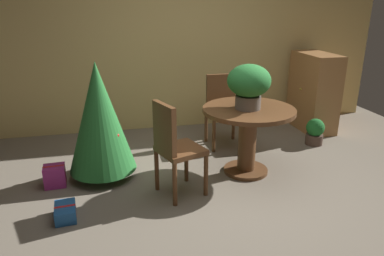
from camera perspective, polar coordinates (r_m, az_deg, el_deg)
ground_plane at (r=3.73m, az=6.03°, el=-10.09°), size 6.60×6.60×0.00m
back_wall_panel at (r=5.39m, az=-1.18°, el=13.80°), size 6.00×0.10×2.60m
round_dining_table at (r=3.97m, az=8.77°, el=0.04°), size 0.99×0.99×0.75m
flower_vase at (r=3.81m, az=8.92°, el=6.95°), size 0.45×0.45×0.47m
wooden_chair_far at (r=4.77m, az=4.89°, el=3.48°), size 0.43×0.42×0.92m
wooden_chair_left at (r=3.46m, az=-2.85°, el=-2.69°), size 0.51×0.52×0.95m
holiday_tree at (r=3.89m, az=-14.35°, el=1.61°), size 0.71×0.71×1.26m
gift_box_blue at (r=3.48m, az=-19.27°, el=-12.36°), size 0.20×0.29×0.12m
gift_box_purple at (r=4.05m, az=-20.75°, el=-7.06°), size 0.22×0.20×0.22m
wooden_cabinet at (r=5.63m, az=18.55°, el=5.40°), size 0.43×0.82×1.12m
potted_plant at (r=5.10m, az=18.75°, el=-0.53°), size 0.24×0.24×0.35m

